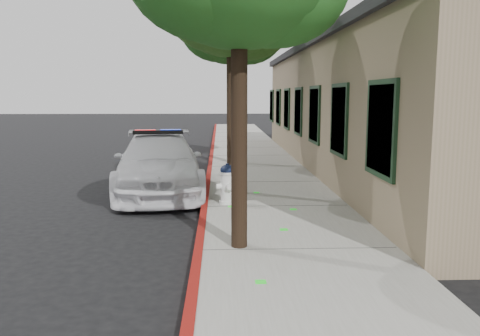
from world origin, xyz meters
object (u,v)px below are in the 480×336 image
Objects in this scene: police_car at (159,164)px; fire_hydrant at (227,184)px; clapboard_building at (407,107)px; street_tree_far at (232,28)px; street_tree_mid at (232,8)px.

fire_hydrant is at bearing -55.90° from police_car.
clapboard_building is 23.54× the size of fire_hydrant.
fire_hydrant is at bearing -92.23° from street_tree_far.
clapboard_building is 8.52m from fire_hydrant.
police_car is at bearing 116.81° from fire_hydrant.
police_car is 6.15× the size of fire_hydrant.
police_car is (-7.87, -3.67, -1.36)m from clapboard_building.
clapboard_building is 3.83× the size of police_car.
fire_hydrant is (1.75, -2.04, -0.17)m from police_car.
street_tree_far is (-5.87, 0.96, 2.67)m from clapboard_building.
street_tree_far reaches higher than street_tree_mid.
police_car is 0.88× the size of street_tree_far.
clapboard_building is at bearing 29.20° from fire_hydrant.
street_tree_mid reaches higher than fire_hydrant.
clapboard_building is 6.52m from street_tree_far.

